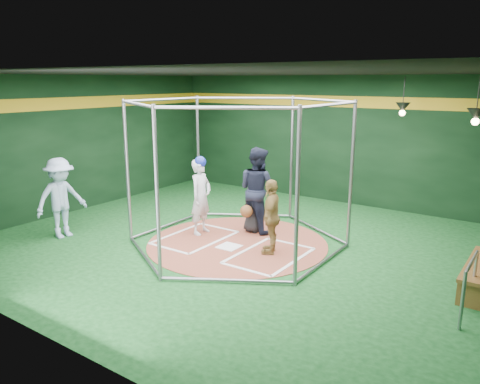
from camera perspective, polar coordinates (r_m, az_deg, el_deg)
The scene contains 14 objects.
room_shell at distance 9.52m, azimuth -0.32°, elevation 3.73°, with size 10.10×9.10×3.53m.
clay_disc at distance 9.96m, azimuth -0.33°, elevation -6.24°, with size 3.80×3.80×0.01m, color brown.
home_plate at distance 9.72m, azimuth -1.35°, elevation -6.67°, with size 0.43×0.43×0.01m, color white.
batter_box_left at distance 10.32m, azimuth -5.47°, elevation -5.53°, with size 1.17×1.77×0.01m.
batter_box_right at distance 9.27m, azimuth 3.62°, elevation -7.73°, with size 1.17×1.77×0.01m.
batting_cage at distance 9.56m, azimuth -0.34°, elevation 2.22°, with size 4.05×4.67×3.00m.
pendant_lamp_near at distance 11.73m, azimuth 19.22°, elevation 9.69°, with size 0.34×0.34×0.90m.
pendant_lamp_far at distance 9.78m, azimuth 26.83°, elevation 8.39°, with size 0.34×0.34×0.90m.
batter_figure at distance 10.37m, azimuth -4.80°, elevation -0.42°, with size 0.45×0.64×1.75m.
visitor_leopard at distance 9.22m, azimuth 3.85°, elevation -2.99°, with size 0.88×0.36×1.49m, color tan.
catcher_figure at distance 10.50m, azimuth 1.48°, elevation -2.06°, with size 0.56×0.59×1.08m.
umpire at distance 10.50m, azimuth 2.15°, elevation 0.30°, with size 0.93×0.73×1.92m, color black.
bystander_blue at distance 10.84m, azimuth -21.01°, elevation -0.70°, with size 1.14×0.65×1.76m, color #A1B6D4.
steel_railing at distance 7.61m, azimuth 26.23°, elevation -9.48°, with size 0.05×1.01×0.87m.
Camera 1 is at (5.40, -7.66, 3.37)m, focal length 35.00 mm.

